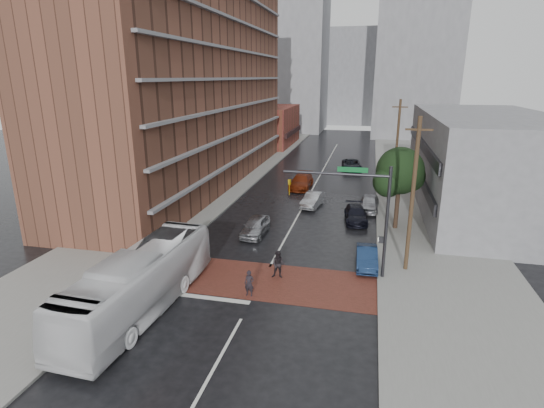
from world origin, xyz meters
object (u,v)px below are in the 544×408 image
Objects in this scene: pedestrian_b at (278,265)px; car_travel_a at (255,226)px; suv_travel at (352,165)px; car_travel_b at (313,200)px; pedestrian_a at (249,283)px; car_parked_mid at (356,214)px; car_parked_far at (369,203)px; car_travel_c at (301,182)px; transit_bus at (141,282)px; car_parked_near at (367,257)px.

pedestrian_b is 0.42× the size of car_travel_a.
car_travel_b is at bearing -107.19° from suv_travel.
car_parked_mid is at bearing 73.59° from pedestrian_a.
pedestrian_a is at bearing -75.64° from car_travel_a.
pedestrian_b is at bearing -106.66° from car_parked_far.
car_travel_c is 1.03× the size of suv_travel.
suv_travel is at bearing 67.39° from car_travel_c.
car_parked_mid is (6.52, -10.39, -0.13)m from car_travel_c.
suv_travel is at bearing 78.88° from transit_bus.
car_travel_b is 5.60m from car_parked_mid.
car_travel_a is 1.10× the size of car_parked_near.
pedestrian_a is at bearing -84.01° from car_travel_b.
pedestrian_a reaches higher than car_parked_near.
car_parked_mid is (1.41, -21.59, -0.07)m from suv_travel.
pedestrian_a reaches higher than car_travel_c.
transit_bus reaches higher than pedestrian_b.
suv_travel is (9.29, 39.14, -0.95)m from transit_bus.
pedestrian_b is at bearing -116.13° from car_parked_mid.
car_parked_mid is at bearing 34.89° from car_travel_a.
pedestrian_a is 2.90m from pedestrian_b.
car_parked_far is at bearing 87.30° from car_parked_near.
transit_bus is at bearing -102.28° from car_travel_a.
car_parked_mid is (5.46, 14.79, -0.13)m from pedestrian_a.
pedestrian_a is 19.50m from car_parked_far.
car_parked_near is 9.23m from car_parked_mid.
pedestrian_a reaches higher than suv_travel.
suv_travel is 30.85m from car_parked_near.
car_travel_b is 0.77× the size of car_travel_c.
pedestrian_b reaches higher than pedestrian_a.
car_parked_near is 12.74m from car_parked_far.
car_travel_a is at bearing -92.43° from car_travel_c.
car_travel_b is 13.86m from car_parked_near.
transit_bus reaches higher than pedestrian_a.
car_travel_c is at bearing 92.16° from pedestrian_b.
car_parked_near is at bearing 44.52° from pedestrian_a.
pedestrian_b is at bearing -153.80° from car_parked_near.
car_travel_a is at bearing -152.93° from car_parked_mid.
pedestrian_a is 15.77m from car_parked_mid.
car_parked_far is at bearing -90.19° from suv_travel.
pedestrian_b is 0.33× the size of car_travel_c.
pedestrian_b reaches higher than suv_travel.
car_travel_b is at bearing 133.15° from car_parked_mid.
car_parked_far is at bearing 74.19° from pedestrian_a.
car_parked_far is at bearing 67.55° from pedestrian_b.
pedestrian_a is 18.45m from car_travel_b.
pedestrian_a reaches higher than car_parked_far.
car_parked_far reaches higher than car_parked_mid.
pedestrian_a is at bearing 30.07° from transit_bus.
car_parked_far reaches higher than car_parked_near.
car_travel_b is 1.07× the size of car_parked_near.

